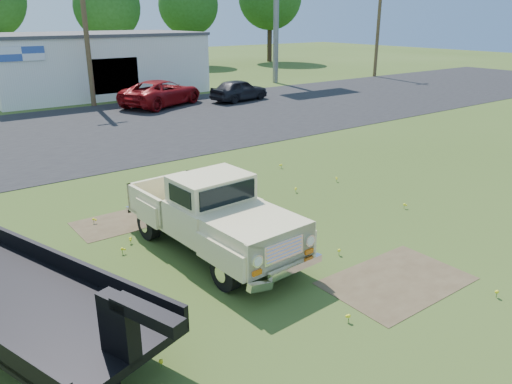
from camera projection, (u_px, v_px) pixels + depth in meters
ground at (255, 249)px, 11.92m from camera, size 140.00×140.00×0.00m
asphalt_lot at (63, 135)px, 23.23m from camera, size 90.00×14.00×0.02m
dirt_patch_a at (397, 281)px, 10.50m from camera, size 3.00×2.00×0.01m
dirt_patch_b at (118, 223)px, 13.43m from camera, size 2.20×1.60×0.01m
commercial_building at (94, 63)px, 34.96m from camera, size 14.20×8.20×4.15m
utility_pole_mid at (86, 27)px, 29.23m from camera, size 1.60×0.30×9.00m
utility_pole_east at (378, 23)px, 43.91m from camera, size 1.60×0.30×9.00m
treeline_e at (107, 7)px, 46.11m from camera, size 6.08×6.08×9.04m
treeline_f at (188, 5)px, 53.53m from camera, size 6.40×6.40×9.52m
vintage_pickup_truck at (212, 214)px, 11.52m from camera, size 2.32×5.34×1.90m
flatbed_trailer at (16, 292)px, 8.41m from camera, size 4.07×6.81×1.76m
red_pickup at (162, 93)px, 30.50m from camera, size 6.20×4.66×1.56m
dark_sedan at (239, 90)px, 32.30m from camera, size 4.28×2.26×1.39m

